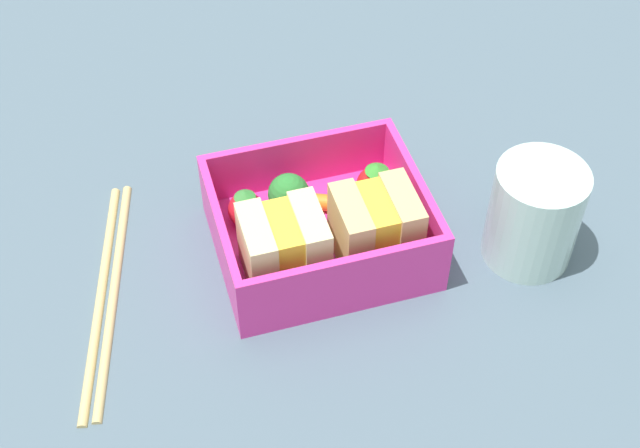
# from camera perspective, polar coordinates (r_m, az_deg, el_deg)

# --- Properties ---
(ground_plane) EXTENTS (1.20, 1.20, 0.02)m
(ground_plane) POSITION_cam_1_polar(r_m,az_deg,el_deg) (0.70, -0.00, -2.06)
(ground_plane) COLOR #4A5C6A
(bento_tray) EXTENTS (0.16, 0.13, 0.01)m
(bento_tray) POSITION_cam_1_polar(r_m,az_deg,el_deg) (0.68, -0.00, -1.19)
(bento_tray) COLOR #E03190
(bento_tray) RESTS_ON ground_plane
(bento_rim) EXTENTS (0.16, 0.13, 0.05)m
(bento_rim) POSITION_cam_1_polar(r_m,az_deg,el_deg) (0.66, -0.00, 0.46)
(bento_rim) COLOR #E03190
(bento_rim) RESTS_ON bento_tray
(sandwich_left) EXTENTS (0.06, 0.05, 0.06)m
(sandwich_left) POSITION_cam_1_polar(r_m,az_deg,el_deg) (0.65, 3.57, -0.18)
(sandwich_left) COLOR tan
(sandwich_left) RESTS_ON bento_tray
(sandwich_center_left) EXTENTS (0.06, 0.05, 0.06)m
(sandwich_center_left) POSITION_cam_1_polar(r_m,az_deg,el_deg) (0.64, -2.32, -1.49)
(sandwich_center_left) COLOR beige
(sandwich_center_left) RESTS_ON bento_tray
(strawberry_left) EXTENTS (0.03, 0.03, 0.04)m
(strawberry_left) POSITION_cam_1_polar(r_m,az_deg,el_deg) (0.70, 3.61, 2.55)
(strawberry_left) COLOR red
(strawberry_left) RESTS_ON bento_tray
(carrot_stick_far_left) EXTENTS (0.06, 0.03, 0.01)m
(carrot_stick_far_left) POSITION_cam_1_polar(r_m,az_deg,el_deg) (0.69, 0.88, 1.33)
(carrot_stick_far_left) COLOR orange
(carrot_stick_far_left) RESTS_ON bento_tray
(broccoli_floret) EXTENTS (0.03, 0.03, 0.04)m
(broccoli_floret) POSITION_cam_1_polar(r_m,az_deg,el_deg) (0.68, -2.01, 1.86)
(broccoli_floret) COLOR #85CA62
(broccoli_floret) RESTS_ON bento_tray
(strawberry_far_left) EXTENTS (0.03, 0.03, 0.03)m
(strawberry_far_left) POSITION_cam_1_polar(r_m,az_deg,el_deg) (0.68, -4.77, 0.99)
(strawberry_far_left) COLOR red
(strawberry_far_left) RESTS_ON bento_tray
(chopstick_pair) EXTENTS (0.07, 0.22, 0.01)m
(chopstick_pair) POSITION_cam_1_polar(r_m,az_deg,el_deg) (0.67, -13.47, -4.47)
(chopstick_pair) COLOR tan
(chopstick_pair) RESTS_ON ground_plane
(drinking_glass) EXTENTS (0.07, 0.07, 0.08)m
(drinking_glass) POSITION_cam_1_polar(r_m,az_deg,el_deg) (0.67, 13.55, 0.58)
(drinking_glass) COLOR silver
(drinking_glass) RESTS_ON ground_plane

